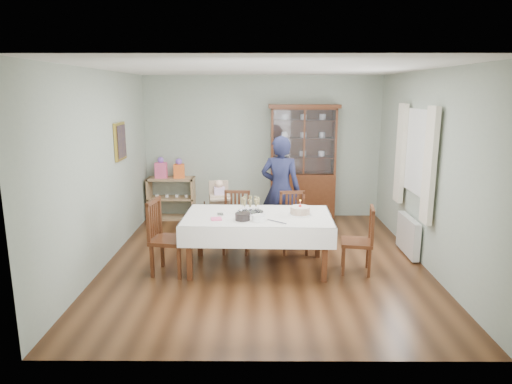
{
  "coord_description": "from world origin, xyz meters",
  "views": [
    {
      "loc": [
        -0.09,
        -6.23,
        2.41
      ],
      "look_at": [
        -0.12,
        0.2,
        0.98
      ],
      "focal_mm": 32.0,
      "sensor_mm": 36.0,
      "label": 1
    }
  ],
  "objects_px": {
    "chair_far_right": "(293,235)",
    "sideboard": "(172,198)",
    "chair_far_left": "(236,234)",
    "woman": "(280,189)",
    "chair_end_right": "(357,253)",
    "birthday_cake": "(300,211)",
    "dining_table": "(258,241)",
    "gift_bag_pink": "(161,169)",
    "chair_end_left": "(169,252)",
    "china_cabinet": "(303,161)",
    "gift_bag_orange": "(179,169)",
    "high_chair": "(220,215)",
    "champagne_tray": "(250,208)"
  },
  "relations": [
    {
      "from": "dining_table",
      "to": "chair_far_left",
      "type": "bearing_deg",
      "value": 116.26
    },
    {
      "from": "sideboard",
      "to": "chair_end_left",
      "type": "height_order",
      "value": "chair_end_left"
    },
    {
      "from": "china_cabinet",
      "to": "chair_far_right",
      "type": "height_order",
      "value": "china_cabinet"
    },
    {
      "from": "chair_far_left",
      "to": "champagne_tray",
      "type": "xyz_separation_m",
      "value": [
        0.22,
        -0.55,
        0.56
      ]
    },
    {
      "from": "chair_far_left",
      "to": "birthday_cake",
      "type": "xyz_separation_m",
      "value": [
        0.9,
        -0.65,
        0.54
      ]
    },
    {
      "from": "chair_end_left",
      "to": "high_chair",
      "type": "relative_size",
      "value": 1.03
    },
    {
      "from": "high_chair",
      "to": "gift_bag_orange",
      "type": "height_order",
      "value": "gift_bag_orange"
    },
    {
      "from": "chair_end_left",
      "to": "champagne_tray",
      "type": "distance_m",
      "value": 1.25
    },
    {
      "from": "sideboard",
      "to": "chair_far_left",
      "type": "xyz_separation_m",
      "value": [
        1.33,
        -1.86,
        -0.13
      ]
    },
    {
      "from": "woman",
      "to": "chair_end_right",
      "type": "bearing_deg",
      "value": 137.68
    },
    {
      "from": "birthday_cake",
      "to": "chair_far_right",
      "type": "bearing_deg",
      "value": 92.75
    },
    {
      "from": "sideboard",
      "to": "chair_far_left",
      "type": "distance_m",
      "value": 2.29
    },
    {
      "from": "chair_end_left",
      "to": "gift_bag_orange",
      "type": "distance_m",
      "value": 2.79
    },
    {
      "from": "chair_end_right",
      "to": "champagne_tray",
      "type": "bearing_deg",
      "value": -90.8
    },
    {
      "from": "china_cabinet",
      "to": "chair_end_left",
      "type": "xyz_separation_m",
      "value": [
        -2.04,
        -2.69,
        -0.82
      ]
    },
    {
      "from": "dining_table",
      "to": "sideboard",
      "type": "relative_size",
      "value": 2.26
    },
    {
      "from": "china_cabinet",
      "to": "high_chair",
      "type": "distance_m",
      "value": 2.01
    },
    {
      "from": "woman",
      "to": "chair_far_left",
      "type": "bearing_deg",
      "value": 46.46
    },
    {
      "from": "chair_end_right",
      "to": "sideboard",
      "type": "bearing_deg",
      "value": -122.34
    },
    {
      "from": "dining_table",
      "to": "chair_far_right",
      "type": "xyz_separation_m",
      "value": [
        0.54,
        0.66,
        -0.11
      ]
    },
    {
      "from": "dining_table",
      "to": "chair_end_right",
      "type": "height_order",
      "value": "chair_end_right"
    },
    {
      "from": "chair_end_left",
      "to": "birthday_cake",
      "type": "xyz_separation_m",
      "value": [
        1.77,
        0.2,
        0.52
      ]
    },
    {
      "from": "high_chair",
      "to": "chair_end_left",
      "type": "bearing_deg",
      "value": -120.37
    },
    {
      "from": "chair_end_left",
      "to": "champagne_tray",
      "type": "xyz_separation_m",
      "value": [
        1.09,
        0.3,
        0.53
      ]
    },
    {
      "from": "chair_end_right",
      "to": "birthday_cake",
      "type": "xyz_separation_m",
      "value": [
        -0.77,
        0.15,
        0.55
      ]
    },
    {
      "from": "chair_far_right",
      "to": "gift_bag_orange",
      "type": "bearing_deg",
      "value": 132.91
    },
    {
      "from": "chair_end_left",
      "to": "high_chair",
      "type": "distance_m",
      "value": 1.65
    },
    {
      "from": "birthday_cake",
      "to": "gift_bag_pink",
      "type": "height_order",
      "value": "gift_bag_pink"
    },
    {
      "from": "chair_far_left",
      "to": "champagne_tray",
      "type": "height_order",
      "value": "champagne_tray"
    },
    {
      "from": "sideboard",
      "to": "gift_bag_pink",
      "type": "xyz_separation_m",
      "value": [
        -0.17,
        -0.02,
        0.58
      ]
    },
    {
      "from": "chair_far_left",
      "to": "gift_bag_pink",
      "type": "distance_m",
      "value": 2.47
    },
    {
      "from": "gift_bag_pink",
      "to": "chair_far_left",
      "type": "bearing_deg",
      "value": -50.7
    },
    {
      "from": "dining_table",
      "to": "sideboard",
      "type": "height_order",
      "value": "sideboard"
    },
    {
      "from": "chair_far_left",
      "to": "chair_end_left",
      "type": "height_order",
      "value": "chair_end_left"
    },
    {
      "from": "chair_end_right",
      "to": "chair_end_left",
      "type": "bearing_deg",
      "value": -79.75
    },
    {
      "from": "high_chair",
      "to": "gift_bag_orange",
      "type": "distance_m",
      "value": 1.54
    },
    {
      "from": "sideboard",
      "to": "birthday_cake",
      "type": "distance_m",
      "value": 3.38
    },
    {
      "from": "chair_far_right",
      "to": "chair_end_right",
      "type": "relative_size",
      "value": 1.0
    },
    {
      "from": "dining_table",
      "to": "champagne_tray",
      "type": "height_order",
      "value": "champagne_tray"
    },
    {
      "from": "chair_far_left",
      "to": "chair_end_right",
      "type": "xyz_separation_m",
      "value": [
        1.68,
        -0.81,
        -0.0
      ]
    },
    {
      "from": "chair_far_right",
      "to": "sideboard",
      "type": "bearing_deg",
      "value": 134.86
    },
    {
      "from": "chair_end_left",
      "to": "gift_bag_pink",
      "type": "distance_m",
      "value": 2.84
    },
    {
      "from": "sideboard",
      "to": "woman",
      "type": "relative_size",
      "value": 0.52
    },
    {
      "from": "china_cabinet",
      "to": "birthday_cake",
      "type": "relative_size",
      "value": 7.05
    },
    {
      "from": "dining_table",
      "to": "gift_bag_pink",
      "type": "distance_m",
      "value": 3.15
    },
    {
      "from": "dining_table",
      "to": "chair_end_left",
      "type": "distance_m",
      "value": 1.21
    },
    {
      "from": "chair_end_right",
      "to": "birthday_cake",
      "type": "bearing_deg",
      "value": -92.03
    },
    {
      "from": "chair_far_right",
      "to": "chair_end_left",
      "type": "relative_size",
      "value": 0.9
    },
    {
      "from": "gift_bag_orange",
      "to": "champagne_tray",
      "type": "bearing_deg",
      "value": -59.85
    },
    {
      "from": "woman",
      "to": "china_cabinet",
      "type": "bearing_deg",
      "value": -99.09
    }
  ]
}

